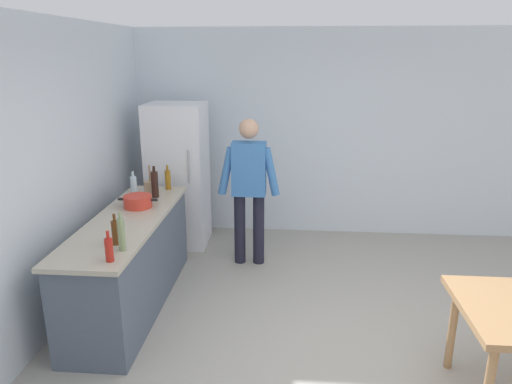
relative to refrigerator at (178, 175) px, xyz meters
The scene contains 14 objects.
ground_plane 3.19m from the refrigerator, 51.63° to the right, with size 14.00×14.00×0.00m, color #9E998E.
wall_back 2.04m from the refrigerator, 17.53° to the left, with size 6.40×0.12×2.70m, color silver.
wall_left 2.35m from the refrigerator, 107.65° to the right, with size 0.12×5.60×2.70m, color silver.
kitchen_counter 1.66m from the refrigerator, 93.58° to the right, with size 0.64×2.20×0.90m.
refrigerator is the anchor object (origin of this frame).
person 1.10m from the refrigerator, 30.23° to the right, with size 0.70×0.22×1.70m.
cooking_pot 1.28m from the refrigerator, 94.51° to the right, with size 0.40×0.28×0.12m.
utensil_jar 0.82m from the refrigerator, 98.93° to the right, with size 0.11×0.11×0.32m.
bottle_vinegar_tall 2.33m from the refrigerator, 87.04° to the right, with size 0.06×0.06×0.32m.
bottle_beer_brown 2.22m from the refrigerator, 89.25° to the right, with size 0.06×0.06×0.26m.
bottle_sauce_red 2.53m from the refrigerator, 87.76° to the right, with size 0.06×0.06×0.24m.
bottle_wine_dark 0.94m from the refrigerator, 91.44° to the right, with size 0.08×0.08×0.34m.
bottle_water_clear 1.03m from the refrigerator, 102.99° to the right, with size 0.07×0.07×0.30m.
bottle_oil_amber 0.63m from the refrigerator, 86.66° to the right, with size 0.06×0.06×0.28m.
Camera 1 is at (-0.46, -3.23, 2.40)m, focal length 32.91 mm.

